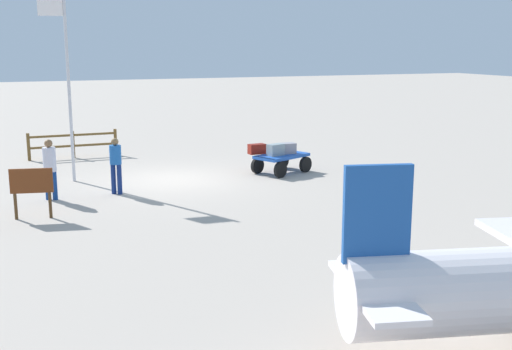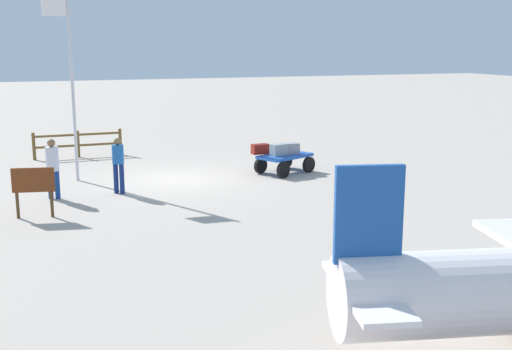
{
  "view_description": "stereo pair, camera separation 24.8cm",
  "coord_description": "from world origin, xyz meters",
  "px_view_note": "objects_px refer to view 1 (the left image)",
  "views": [
    {
      "loc": [
        4.94,
        19.74,
        4.32
      ],
      "look_at": [
        -0.53,
        6.0,
        1.27
      ],
      "focal_mm": 44.65,
      "sensor_mm": 36.0,
      "label": 1
    },
    {
      "loc": [
        4.71,
        19.83,
        4.32
      ],
      "look_at": [
        -0.53,
        6.0,
        1.27
      ],
      "focal_mm": 44.65,
      "sensor_mm": 36.0,
      "label": 2
    }
  ],
  "objects_px": {
    "suitcase_dark": "(288,148)",
    "flagpole": "(66,75)",
    "signboard": "(32,185)",
    "suitcase_navy": "(276,150)",
    "suitcase_olive": "(257,149)",
    "worker_lead": "(116,161)",
    "luggage_cart": "(281,160)",
    "worker_trailing": "(50,165)"
  },
  "relations": [
    {
      "from": "luggage_cart",
      "to": "worker_trailing",
      "type": "bearing_deg",
      "value": 8.26
    },
    {
      "from": "suitcase_navy",
      "to": "flagpole",
      "type": "height_order",
      "value": "flagpole"
    },
    {
      "from": "suitcase_dark",
      "to": "suitcase_olive",
      "type": "distance_m",
      "value": 1.06
    },
    {
      "from": "flagpole",
      "to": "signboard",
      "type": "bearing_deg",
      "value": 72.25
    },
    {
      "from": "worker_trailing",
      "to": "worker_lead",
      "type": "bearing_deg",
      "value": -179.27
    },
    {
      "from": "suitcase_dark",
      "to": "suitcase_olive",
      "type": "relative_size",
      "value": 0.88
    },
    {
      "from": "suitcase_navy",
      "to": "signboard",
      "type": "xyz_separation_m",
      "value": [
        7.91,
        2.93,
        0.03
      ]
    },
    {
      "from": "suitcase_dark",
      "to": "flagpole",
      "type": "bearing_deg",
      "value": -9.07
    },
    {
      "from": "luggage_cart",
      "to": "flagpole",
      "type": "height_order",
      "value": "flagpole"
    },
    {
      "from": "luggage_cart",
      "to": "signboard",
      "type": "xyz_separation_m",
      "value": [
        8.16,
        3.02,
        0.41
      ]
    },
    {
      "from": "suitcase_dark",
      "to": "worker_trailing",
      "type": "height_order",
      "value": "worker_trailing"
    },
    {
      "from": "suitcase_olive",
      "to": "worker_lead",
      "type": "xyz_separation_m",
      "value": [
        5.03,
        1.51,
        0.16
      ]
    },
    {
      "from": "luggage_cart",
      "to": "signboard",
      "type": "bearing_deg",
      "value": 20.31
    },
    {
      "from": "flagpole",
      "to": "signboard",
      "type": "height_order",
      "value": "flagpole"
    },
    {
      "from": "luggage_cart",
      "to": "worker_trailing",
      "type": "xyz_separation_m",
      "value": [
        7.58,
        1.1,
        0.56
      ]
    },
    {
      "from": "worker_trailing",
      "to": "flagpole",
      "type": "height_order",
      "value": "flagpole"
    },
    {
      "from": "suitcase_dark",
      "to": "suitcase_olive",
      "type": "xyz_separation_m",
      "value": [
        1.0,
        -0.32,
        -0.01
      ]
    },
    {
      "from": "luggage_cart",
      "to": "worker_lead",
      "type": "xyz_separation_m",
      "value": [
        5.75,
        1.08,
        0.52
      ]
    },
    {
      "from": "signboard",
      "to": "flagpole",
      "type": "bearing_deg",
      "value": -107.75
    },
    {
      "from": "suitcase_olive",
      "to": "signboard",
      "type": "relative_size",
      "value": 0.46
    },
    {
      "from": "luggage_cart",
      "to": "signboard",
      "type": "relative_size",
      "value": 1.67
    },
    {
      "from": "worker_lead",
      "to": "signboard",
      "type": "xyz_separation_m",
      "value": [
        2.41,
        1.94,
        -0.11
      ]
    },
    {
      "from": "suitcase_navy",
      "to": "suitcase_dark",
      "type": "distance_m",
      "value": 0.57
    },
    {
      "from": "suitcase_dark",
      "to": "worker_lead",
      "type": "bearing_deg",
      "value": 11.11
    },
    {
      "from": "luggage_cart",
      "to": "suitcase_navy",
      "type": "xyz_separation_m",
      "value": [
        0.25,
        0.09,
        0.38
      ]
    },
    {
      "from": "suitcase_navy",
      "to": "signboard",
      "type": "relative_size",
      "value": 0.49
    },
    {
      "from": "suitcase_navy",
      "to": "flagpole",
      "type": "bearing_deg",
      "value": -11.48
    },
    {
      "from": "flagpole",
      "to": "signboard",
      "type": "relative_size",
      "value": 4.54
    },
    {
      "from": "suitcase_dark",
      "to": "flagpole",
      "type": "relative_size",
      "value": 0.09
    },
    {
      "from": "suitcase_dark",
      "to": "signboard",
      "type": "bearing_deg",
      "value": 20.33
    },
    {
      "from": "suitcase_dark",
      "to": "worker_trailing",
      "type": "relative_size",
      "value": 0.31
    },
    {
      "from": "luggage_cart",
      "to": "worker_trailing",
      "type": "height_order",
      "value": "worker_trailing"
    },
    {
      "from": "suitcase_olive",
      "to": "worker_trailing",
      "type": "xyz_separation_m",
      "value": [
        6.86,
        1.53,
        0.21
      ]
    },
    {
      "from": "suitcase_navy",
      "to": "worker_trailing",
      "type": "bearing_deg",
      "value": 7.83
    },
    {
      "from": "signboard",
      "to": "suitcase_navy",
      "type": "bearing_deg",
      "value": -159.69
    },
    {
      "from": "suitcase_navy",
      "to": "worker_lead",
      "type": "relative_size",
      "value": 0.38
    },
    {
      "from": "suitcase_navy",
      "to": "suitcase_dark",
      "type": "height_order",
      "value": "suitcase_navy"
    },
    {
      "from": "suitcase_olive",
      "to": "worker_trailing",
      "type": "distance_m",
      "value": 7.03
    },
    {
      "from": "suitcase_olive",
      "to": "worker_lead",
      "type": "height_order",
      "value": "worker_lead"
    },
    {
      "from": "worker_lead",
      "to": "signboard",
      "type": "bearing_deg",
      "value": 38.87
    },
    {
      "from": "suitcase_navy",
      "to": "suitcase_olive",
      "type": "xyz_separation_m",
      "value": [
        0.47,
        -0.52,
        -0.02
      ]
    },
    {
      "from": "suitcase_dark",
      "to": "worker_lead",
      "type": "height_order",
      "value": "worker_lead"
    }
  ]
}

